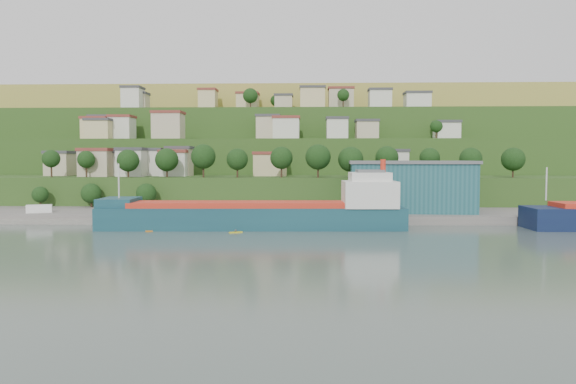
{
  "coord_description": "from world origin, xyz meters",
  "views": [
    {
      "loc": [
        9.64,
        -114.48,
        15.27
      ],
      "look_at": [
        5.14,
        15.0,
        7.6
      ],
      "focal_mm": 35.0,
      "sensor_mm": 36.0,
      "label": 1
    }
  ],
  "objects_px": {
    "warehouse": "(411,186)",
    "kayak_orange": "(153,230)",
    "cargo_ship_near": "(262,216)",
    "caravan": "(39,210)"
  },
  "relations": [
    {
      "from": "caravan",
      "to": "kayak_orange",
      "type": "bearing_deg",
      "value": -51.62
    },
    {
      "from": "warehouse",
      "to": "cargo_ship_near",
      "type": "bearing_deg",
      "value": -146.1
    },
    {
      "from": "warehouse",
      "to": "kayak_orange",
      "type": "bearing_deg",
      "value": -151.98
    },
    {
      "from": "warehouse",
      "to": "caravan",
      "type": "xyz_separation_m",
      "value": [
        -92.56,
        -7.55,
        -5.86
      ]
    },
    {
      "from": "caravan",
      "to": "kayak_orange",
      "type": "relative_size",
      "value": 2.01
    },
    {
      "from": "caravan",
      "to": "kayak_orange",
      "type": "height_order",
      "value": "caravan"
    },
    {
      "from": "cargo_ship_near",
      "to": "caravan",
      "type": "xyz_separation_m",
      "value": [
        -56.38,
        13.83,
        -0.16
      ]
    },
    {
      "from": "caravan",
      "to": "kayak_orange",
      "type": "distance_m",
      "value": 39.02
    },
    {
      "from": "warehouse",
      "to": "caravan",
      "type": "height_order",
      "value": "warehouse"
    },
    {
      "from": "cargo_ship_near",
      "to": "caravan",
      "type": "height_order",
      "value": "cargo_ship_near"
    }
  ]
}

